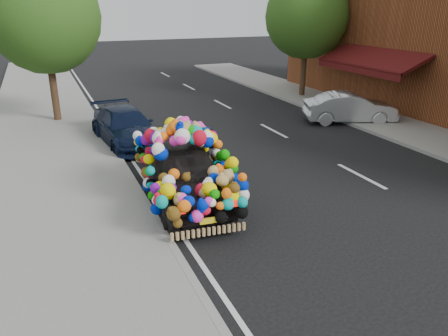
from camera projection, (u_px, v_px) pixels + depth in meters
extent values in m
plane|color=black|center=(244.00, 197.00, 10.82)|extent=(100.00, 100.00, 0.00)
cube|color=gray|center=(61.00, 227.00, 9.24)|extent=(4.00, 60.00, 0.12)
cube|color=gray|center=(151.00, 211.00, 9.94)|extent=(0.15, 60.00, 0.13)
cube|color=gray|center=(407.00, 130.00, 16.37)|extent=(3.00, 40.00, 0.12)
cube|color=#470D0D|center=(371.00, 58.00, 18.33)|extent=(1.62, 5.20, 0.75)
cube|color=#470D0D|center=(355.00, 69.00, 18.19)|extent=(0.06, 5.20, 0.35)
cylinder|color=#332114|center=(54.00, 88.00, 17.14)|extent=(0.28, 0.28, 2.73)
sphere|color=#2A5015|center=(44.00, 17.00, 16.20)|extent=(4.20, 4.20, 4.20)
cylinder|color=#332114|center=(303.00, 71.00, 21.88)|extent=(0.28, 0.28, 2.64)
sphere|color=#2A5015|center=(307.00, 17.00, 20.97)|extent=(4.00, 4.00, 4.00)
imported|color=black|center=(185.00, 174.00, 10.39)|extent=(2.02, 4.22, 1.39)
cube|color=red|center=(180.00, 211.00, 8.36)|extent=(0.22, 0.08, 0.14)
cube|color=red|center=(235.00, 203.00, 8.67)|extent=(0.22, 0.08, 0.14)
cube|color=yellow|center=(208.00, 221.00, 8.61)|extent=(0.34, 0.07, 0.12)
imported|color=black|center=(126.00, 127.00, 14.75)|extent=(2.08, 4.22, 1.18)
imported|color=#B8BAC0|center=(350.00, 108.00, 17.40)|extent=(3.82, 2.47, 1.19)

